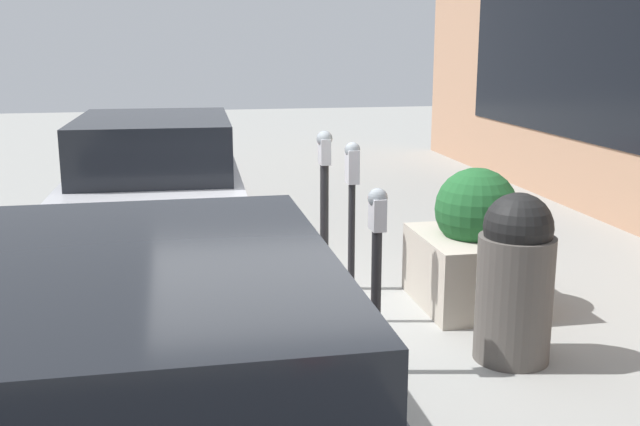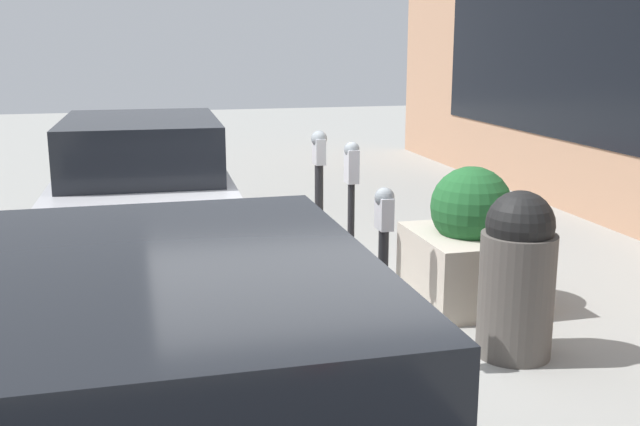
% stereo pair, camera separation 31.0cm
% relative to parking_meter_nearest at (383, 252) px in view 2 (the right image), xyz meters
% --- Properties ---
extents(ground_plane, '(40.00, 40.00, 0.00)m').
position_rel_parking_meter_nearest_xyz_m(ground_plane, '(0.96, 0.30, -0.88)').
color(ground_plane, '#999993').
extents(curb_strip, '(19.00, 0.16, 0.04)m').
position_rel_parking_meter_nearest_xyz_m(curb_strip, '(0.96, 0.38, -0.86)').
color(curb_strip, red).
rests_on(curb_strip, ground_plane).
extents(parking_meter_nearest, '(0.16, 0.14, 1.33)m').
position_rel_parking_meter_nearest_xyz_m(parking_meter_nearest, '(0.00, 0.00, 0.00)').
color(parking_meter_nearest, '#232326').
rests_on(parking_meter_nearest, ground_plane).
extents(parking_meter_second, '(0.15, 0.12, 1.51)m').
position_rel_parking_meter_nearest_xyz_m(parking_meter_second, '(0.99, -0.06, 0.17)').
color(parking_meter_second, '#232326').
rests_on(parking_meter_second, ground_plane).
extents(parking_meter_middle, '(0.17, 0.15, 1.50)m').
position_rel_parking_meter_nearest_xyz_m(parking_meter_middle, '(1.86, -0.01, 0.09)').
color(parking_meter_middle, '#232326').
rests_on(parking_meter_middle, ground_plane).
extents(planter_box, '(1.12, 0.96, 1.23)m').
position_rel_parking_meter_nearest_xyz_m(planter_box, '(1.19, -1.22, -0.36)').
color(planter_box, '#B2A899').
rests_on(planter_box, ground_plane).
extents(parked_car_front, '(4.22, 2.03, 1.45)m').
position_rel_parking_meter_nearest_xyz_m(parked_car_front, '(-1.65, 1.57, -0.08)').
color(parked_car_front, '#383D47').
rests_on(parked_car_front, ground_plane).
extents(parked_car_middle, '(4.23, 1.93, 1.50)m').
position_rel_parking_meter_nearest_xyz_m(parked_car_middle, '(3.53, 1.54, -0.11)').
color(parked_car_middle, '#B7B7BC').
rests_on(parked_car_middle, ground_plane).
extents(trash_bin, '(0.55, 0.55, 1.25)m').
position_rel_parking_meter_nearest_xyz_m(trash_bin, '(0.03, -1.05, -0.25)').
color(trash_bin, '#514C47').
rests_on(trash_bin, ground_plane).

